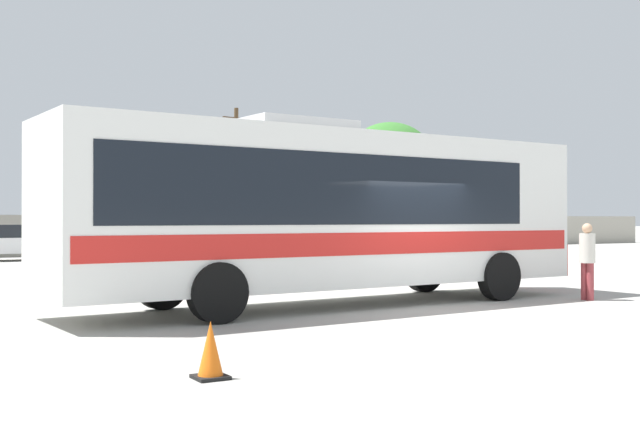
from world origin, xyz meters
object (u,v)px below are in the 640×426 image
object	(u,v)px
parked_car_second_white	(8,242)
utility_pole_near	(236,176)
coach_bus_white_red	(326,208)
traffic_cone_on_apron	(210,351)
roadside_tree_midright	(132,179)
roadside_tree_right	(390,159)
roadside_tree_midleft	(98,161)
attendant_by_bus_door	(587,257)

from	to	relation	value
parked_car_second_white	utility_pole_near	distance (m)	14.27
coach_bus_white_red	utility_pole_near	bearing A→B (deg)	69.58
parked_car_second_white	traffic_cone_on_apron	bearing A→B (deg)	-94.07
utility_pole_near	traffic_cone_on_apron	size ratio (longest dim) A/B	12.55
coach_bus_white_red	roadside_tree_midright	bearing A→B (deg)	80.37
roadside_tree_right	traffic_cone_on_apron	bearing A→B (deg)	-127.84
roadside_tree_midright	roadside_tree_midleft	bearing A→B (deg)	-131.96
utility_pole_near	roadside_tree_right	size ratio (longest dim) A/B	0.97
attendant_by_bus_door	utility_pole_near	distance (m)	29.24
utility_pole_near	attendant_by_bus_door	bearing A→B (deg)	-98.93
utility_pole_near	roadside_tree_midleft	size ratio (longest dim) A/B	1.14
coach_bus_white_red	traffic_cone_on_apron	bearing A→B (deg)	-130.61
coach_bus_white_red	traffic_cone_on_apron	distance (m)	7.58
roadside_tree_right	parked_car_second_white	bearing A→B (deg)	-162.30
traffic_cone_on_apron	coach_bus_white_red	bearing A→B (deg)	49.39
coach_bus_white_red	roadside_tree_midleft	size ratio (longest dim) A/B	1.67
roadside_tree_right	utility_pole_near	bearing A→B (deg)	-166.95
traffic_cone_on_apron	utility_pole_near	bearing A→B (deg)	65.47
utility_pole_near	roadside_tree_midright	distance (m)	6.33
roadside_tree_right	traffic_cone_on_apron	size ratio (longest dim) A/B	13.00
coach_bus_white_red	roadside_tree_right	size ratio (longest dim) A/B	1.41
roadside_tree_midleft	roadside_tree_right	size ratio (longest dim) A/B	0.85
utility_pole_near	traffic_cone_on_apron	world-z (taller)	utility_pole_near
parked_car_second_white	roadside_tree_midleft	world-z (taller)	roadside_tree_midleft
roadside_tree_midleft	roadside_tree_right	world-z (taller)	roadside_tree_right
roadside_tree_right	roadside_tree_midleft	bearing A→B (deg)	-175.03
attendant_by_bus_door	traffic_cone_on_apron	xyz separation A→B (m)	(-10.27, -3.69, -0.64)
attendant_by_bus_door	coach_bus_white_red	bearing A→B (deg)	160.62
parked_car_second_white	traffic_cone_on_apron	size ratio (longest dim) A/B	6.68
roadside_tree_midleft	attendant_by_bus_door	bearing A→B (deg)	-84.39
parked_car_second_white	attendant_by_bus_door	bearing A→B (deg)	-70.46
coach_bus_white_red	roadside_tree_midright	world-z (taller)	roadside_tree_midright
parked_car_second_white	roadside_tree_midright	xyz separation A→B (m)	(8.14, 9.44, 3.29)
parked_car_second_white	traffic_cone_on_apron	xyz separation A→B (m)	(-1.93, -27.19, -0.49)
coach_bus_white_red	roadside_tree_midleft	bearing A→B (deg)	84.84
parked_car_second_white	roadside_tree_right	world-z (taller)	roadside_tree_right
coach_bus_white_red	attendant_by_bus_door	size ratio (longest dim) A/B	7.03
utility_pole_near	roadside_tree_midright	bearing A→B (deg)	138.05
utility_pole_near	roadside_tree_midleft	world-z (taller)	utility_pole_near
roadside_tree_midright	roadside_tree_right	bearing A→B (deg)	-4.28
utility_pole_near	traffic_cone_on_apron	distance (m)	35.82
coach_bus_white_red	traffic_cone_on_apron	size ratio (longest dim) A/B	18.36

